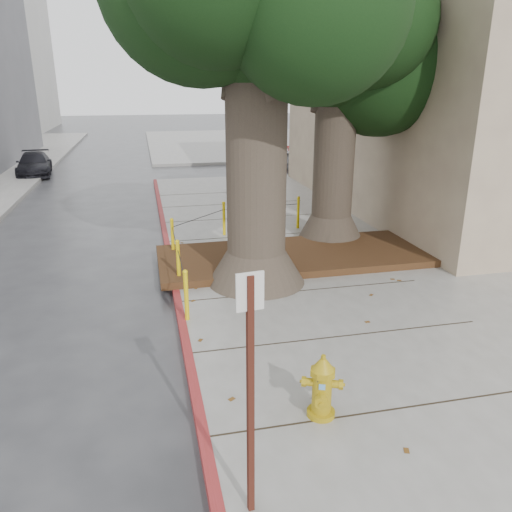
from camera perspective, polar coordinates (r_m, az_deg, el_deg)
The scene contains 14 objects.
ground at distance 8.40m, azimuth 6.23°, elevation -10.39°, with size 140.00×140.00×0.00m, color #28282B.
sidewalk_far at distance 38.07m, azimuth 0.20°, elevation 12.89°, with size 16.00×20.00×0.15m, color slate.
curb_red at distance 10.23m, azimuth -9.06°, elevation -4.45°, with size 0.14×26.00×0.16m, color maroon.
planter_bed at distance 11.96m, azimuth 4.38°, elevation 0.02°, with size 6.40×2.60×0.16m, color black.
building_side_white at distance 37.73m, azimuth 17.53°, elevation 18.74°, with size 10.00×10.00×9.00m, color silver.
building_side_grey at distance 46.00m, azimuth 20.75°, elevation 20.19°, with size 12.00×14.00×12.00m, color slate.
tree_near at distance 10.12m, azimuth 1.90°, elevation 26.26°, with size 4.50×3.80×7.68m.
tree_far at distance 13.28m, azimuth 10.78°, elevation 22.62°, with size 4.50×3.80×7.17m.
bollard_ring at distance 11.89m, azimuth -4.41°, elevation 2.11°, with size 3.79×5.39×0.95m.
fire_hydrant at distance 6.42m, azimuth 7.56°, elevation -14.60°, with size 0.46×0.46×0.86m.
signpost at distance 4.60m, azimuth -0.65°, elevation -14.57°, with size 0.25×0.07×2.49m.
car_silver at distance 25.36m, azimuth 4.71°, elevation 10.83°, with size 1.28×3.18×1.08m, color #A09FA4.
car_red at distance 27.75m, azimuth 8.06°, elevation 11.69°, with size 1.44×4.12×1.36m, color #98110D.
car_dark at distance 26.35m, azimuth -24.01°, elevation 9.57°, with size 1.49×3.66×1.06m, color black.
Camera 1 is at (-2.48, -6.90, 4.10)m, focal length 35.00 mm.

